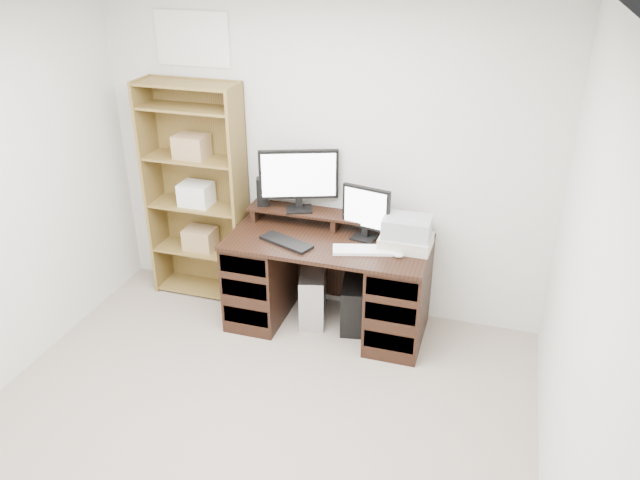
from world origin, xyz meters
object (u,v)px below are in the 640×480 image
at_px(monitor_small, 366,211).
at_px(bookshelf, 197,191).
at_px(printer, 406,242).
at_px(tower_silver, 313,295).
at_px(desk, 328,282).
at_px(tower_black, 353,304).
at_px(monitor_wide, 299,177).

relative_size(monitor_small, bookshelf, 0.22).
distance_m(printer, tower_silver, 0.92).
bearing_deg(bookshelf, monitor_small, -4.23).
relative_size(tower_silver, bookshelf, 0.24).
xyz_separation_m(desk, tower_black, (0.19, 0.05, -0.20)).
height_order(monitor_wide, tower_black, monitor_wide).
distance_m(desk, monitor_small, 0.64).
height_order(desk, monitor_small, monitor_small).
bearing_deg(monitor_small, tower_black, -124.22).
relative_size(monitor_wide, monitor_small, 1.43).
xyz_separation_m(monitor_small, tower_black, (-0.06, -0.06, -0.78)).
height_order(monitor_small, tower_black, monitor_small).
distance_m(monitor_small, tower_black, 0.78).
height_order(monitor_small, bookshelf, bookshelf).
bearing_deg(monitor_wide, tower_black, -38.71).
bearing_deg(monitor_small, desk, -144.19).
bearing_deg(tower_silver, tower_black, -15.65).
height_order(desk, tower_silver, desk).
relative_size(monitor_wide, bookshelf, 0.32).
height_order(printer, bookshelf, bookshelf).
bearing_deg(monitor_small, printer, 1.70).
distance_m(desk, monitor_wide, 0.83).
xyz_separation_m(monitor_small, tower_silver, (-0.39, -0.05, -0.76)).
height_order(desk, bookshelf, bookshelf).
xyz_separation_m(monitor_wide, bookshelf, (-0.87, 0.00, -0.22)).
bearing_deg(monitor_small, tower_silver, -160.22).
bearing_deg(tower_silver, desk, -35.98).
bearing_deg(tower_black, bookshelf, 163.27).
height_order(monitor_wide, printer, monitor_wide).
xyz_separation_m(tower_silver, bookshelf, (-1.02, 0.16, 0.70)).
bearing_deg(monitor_wide, monitor_small, -30.89).
bearing_deg(printer, tower_black, -178.93).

